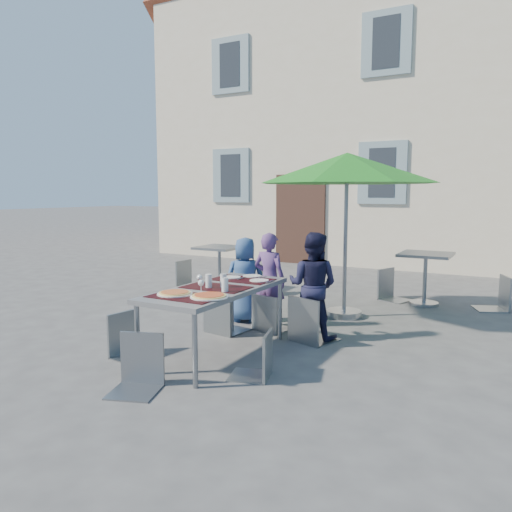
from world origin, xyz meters
The scene contains 23 objects.
ground centered at (0.00, 0.00, 0.00)m, with size 90.00×90.00×0.00m, color #464649.
building centered at (0.00, 11.50, 4.85)m, with size 13.60×8.20×11.10m.
dining_table centered at (0.09, 0.56, 0.70)m, with size 0.80×1.85×0.76m.
pizza_near_left centered at (-0.05, 0.03, 0.77)m, with size 0.35×0.35×0.03m.
pizza_near_right centered at (0.33, 0.08, 0.77)m, with size 0.37×0.37×0.03m.
glassware centered at (0.14, 0.47, 0.83)m, with size 0.47×0.39×0.15m.
place_settings centered at (0.11, 1.20, 0.76)m, with size 0.65×0.45×0.01m.
child_0 centered at (-0.36, 1.95, 0.58)m, with size 0.57×0.37×1.16m, color #305086.
child_1 centered at (0.06, 1.87, 0.62)m, with size 0.45×0.30×1.25m, color #5D3B79.
child_2 centered at (0.74, 1.68, 0.65)m, with size 0.63×0.36×1.29m, color #171834.
chair_0 centered at (-0.32, 1.32, 0.59)m, with size 0.50×0.50×1.00m.
chair_1 centered at (0.15, 1.68, 0.53)m, with size 0.46×0.47×0.90m.
chair_2 centered at (0.79, 1.48, 0.61)m, with size 0.58×0.58×1.04m.
chair_3 centered at (-0.71, 0.07, 0.53)m, with size 0.46×0.46×0.91m.
chair_4 centered at (0.81, 0.20, 0.49)m, with size 0.47×0.46×0.84m.
chair_5 centered at (-0.01, -0.56, 0.55)m, with size 0.53×0.53×0.94m.
patio_umbrella centered at (0.74, 2.85, 2.07)m, with size 2.48×2.48×2.31m.
cafe_table_0 centered at (-1.90, 3.67, 0.56)m, with size 0.74×0.74×0.79m.
bg_chair_l_0 centered at (-2.54, 3.57, 0.56)m, with size 0.46×0.45×0.96m.
bg_chair_r_0 centered at (-1.08, 3.69, 0.58)m, with size 0.48×0.48×0.99m.
cafe_table_1 centered at (1.60, 4.20, 0.59)m, with size 0.77×0.77×0.82m.
bg_chair_l_1 centered at (1.04, 4.34, 0.57)m, with size 0.56×0.55×0.97m.
bg_chair_r_1 centered at (2.63, 4.38, 0.58)m, with size 0.57×0.57×0.98m.
Camera 1 is at (3.01, -3.84, 1.76)m, focal length 35.00 mm.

